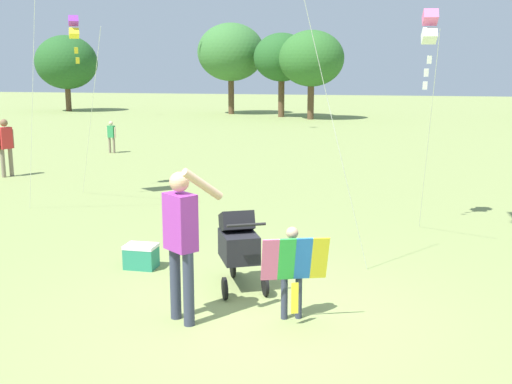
# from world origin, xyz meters

# --- Properties ---
(ground_plane) EXTENTS (120.00, 120.00, 0.00)m
(ground_plane) POSITION_xyz_m (0.00, 0.00, 0.00)
(ground_plane) COLOR #849351
(treeline_distant) EXTENTS (42.34, 6.60, 6.14)m
(treeline_distant) POSITION_xyz_m (2.07, 29.98, 3.58)
(treeline_distant) COLOR brown
(treeline_distant) RESTS_ON ground
(child_with_butterfly_kite) EXTENTS (0.76, 0.49, 1.09)m
(child_with_butterfly_kite) POSITION_xyz_m (0.41, 0.10, 0.66)
(child_with_butterfly_kite) COLOR #33384C
(child_with_butterfly_kite) RESTS_ON ground
(person_adult_flyer) EXTENTS (0.69, 0.47, 1.80)m
(person_adult_flyer) POSITION_xyz_m (-0.80, -0.22, 1.04)
(person_adult_flyer) COLOR #33384C
(person_adult_flyer) RESTS_ON ground
(stroller) EXTENTS (0.81, 1.10, 1.03)m
(stroller) POSITION_xyz_m (-0.45, 1.03, 0.61)
(stroller) COLOR black
(stroller) RESTS_ON ground
(kite_orange_delta) EXTENTS (1.87, 2.35, 3.97)m
(kite_orange_delta) POSITION_xyz_m (-5.48, 6.34, 3.66)
(kite_orange_delta) COLOR purple
(kite_orange_delta) RESTS_ON ground
(kite_blue_high) EXTENTS (0.27, 2.38, 3.82)m
(kite_blue_high) POSITION_xyz_m (1.99, 4.78, 3.49)
(kite_blue_high) COLOR pink
(kite_blue_high) RESTS_ON ground
(person_red_shirt) EXTENTS (0.31, 0.46, 1.52)m
(person_red_shirt) POSITION_xyz_m (-8.47, 7.91, 0.90)
(person_red_shirt) COLOR #7F705B
(person_red_shirt) RESTS_ON ground
(person_sitting_far) EXTENTS (0.34, 0.18, 1.08)m
(person_sitting_far) POSITION_xyz_m (-7.79, 12.81, 0.64)
(person_sitting_far) COLOR #7F705B
(person_sitting_far) RESTS_ON ground
(cooler_box) EXTENTS (0.45, 0.33, 0.35)m
(cooler_box) POSITION_xyz_m (-2.01, 1.49, 0.18)
(cooler_box) COLOR #288466
(cooler_box) RESTS_ON ground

